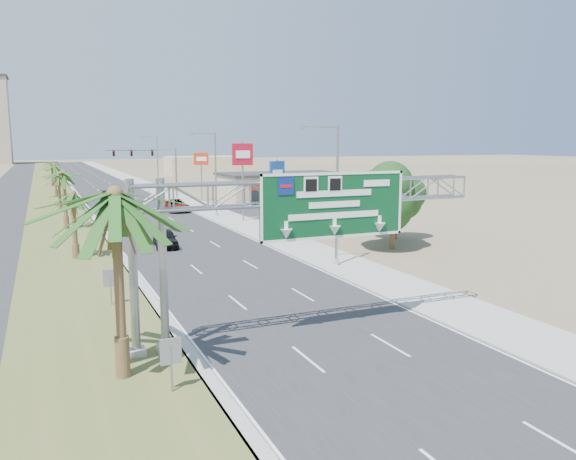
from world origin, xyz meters
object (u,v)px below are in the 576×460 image
(car_left_lane, at_px, (165,238))
(car_mid_lane, at_px, (129,206))
(pole_sign_red_far, at_px, (201,162))
(pole_sign_blue, at_px, (277,176))
(pole_sign_red_near, at_px, (243,159))
(sign_gantry, at_px, (299,205))
(palm_near, at_px, (115,196))
(signal_mast, at_px, (163,169))
(car_right_lane, at_px, (176,206))
(car_far, at_px, (107,196))
(store_building, at_px, (282,188))

(car_left_lane, distance_m, car_mid_lane, 26.01)
(pole_sign_red_far, bearing_deg, pole_sign_blue, -84.59)
(car_left_lane, height_order, pole_sign_red_near, pole_sign_red_near)
(sign_gantry, xyz_separation_m, pole_sign_red_near, (10.06, 36.62, 0.94))
(sign_gantry, height_order, palm_near, palm_near)
(pole_sign_red_near, distance_m, pole_sign_blue, 4.45)
(signal_mast, relative_size, pole_sign_red_far, 1.38)
(sign_gantry, bearing_deg, car_right_lane, 83.92)
(car_left_lane, height_order, pole_sign_blue, pole_sign_blue)
(palm_near, xyz_separation_m, signal_mast, (14.37, 63.97, -2.08))
(car_far, height_order, pole_sign_red_near, pole_sign_red_near)
(store_building, xyz_separation_m, car_far, (-24.62, 9.32, -1.24))
(store_building, height_order, car_far, store_building)
(palm_near, relative_size, car_far, 1.59)
(palm_near, relative_size, car_left_lane, 1.83)
(palm_near, relative_size, pole_sign_blue, 1.20)
(car_far, distance_m, pole_sign_red_far, 15.07)
(palm_near, distance_m, pole_sign_blue, 44.10)
(car_right_lane, xyz_separation_m, pole_sign_red_far, (6.54, 11.78, 5.07))
(car_right_lane, bearing_deg, signal_mast, 85.79)
(car_far, distance_m, pole_sign_red_near, 31.65)
(car_mid_lane, relative_size, pole_sign_red_far, 0.61)
(car_left_lane, bearing_deg, car_far, 95.47)
(car_far, distance_m, pole_sign_blue, 33.40)
(sign_gantry, distance_m, car_left_lane, 24.99)
(palm_near, relative_size, pole_sign_red_far, 1.12)
(sign_gantry, relative_size, car_far, 3.18)
(store_building, relative_size, pole_sign_red_near, 2.02)
(sign_gantry, bearing_deg, car_mid_lane, 90.50)
(pole_sign_red_far, bearing_deg, car_right_lane, -119.04)
(car_mid_lane, distance_m, pole_sign_red_near, 18.42)
(sign_gantry, xyz_separation_m, signal_mast, (6.23, 62.05, -1.21))
(pole_sign_red_far, bearing_deg, car_left_lane, -109.74)
(signal_mast, xyz_separation_m, pole_sign_blue, (7.78, -25.89, 0.16))
(car_right_lane, distance_m, car_far, 18.09)
(palm_near, xyz_separation_m, pole_sign_red_near, (18.20, 38.54, 0.07))
(sign_gantry, bearing_deg, store_building, 67.64)
(sign_gantry, distance_m, pole_sign_red_far, 61.52)
(palm_near, relative_size, car_right_lane, 1.49)
(palm_near, distance_m, car_left_lane, 27.92)
(sign_gantry, height_order, car_right_lane, sign_gantry)
(sign_gantry, relative_size, car_right_lane, 2.99)
(car_left_lane, xyz_separation_m, pole_sign_blue, (15.20, 11.75, 4.23))
(store_building, bearing_deg, car_far, 159.27)
(sign_gantry, distance_m, store_building, 60.77)
(car_mid_lane, distance_m, pole_sign_red_far, 16.54)
(store_building, bearing_deg, pole_sign_blue, -114.43)
(car_left_lane, relative_size, pole_sign_blue, 0.66)
(palm_near, xyz_separation_m, pole_sign_red_far, (19.86, 62.32, -1.08))
(car_mid_lane, xyz_separation_m, car_right_lane, (5.62, -1.80, 0.03))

